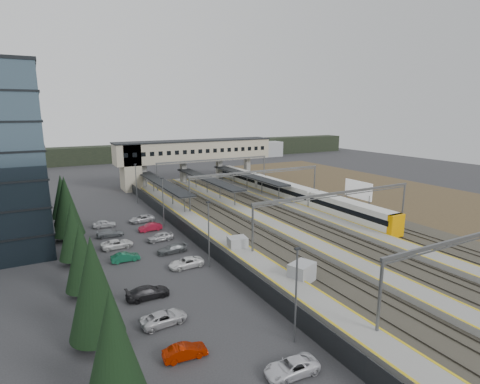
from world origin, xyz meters
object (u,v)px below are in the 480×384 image
footbridge (185,153)px  relay_cabin_far (237,245)px  billboard (358,191)px  train (285,191)px  relay_cabin_near (302,273)px

footbridge → relay_cabin_far: bearing=-102.6°
relay_cabin_far → billboard: size_ratio=0.41×
footbridge → train: bearing=-64.7°
billboard → relay_cabin_far: bearing=-164.8°
billboard → train: bearing=116.8°
relay_cabin_far → relay_cabin_near: bearing=-80.0°
relay_cabin_near → train: train is taller
footbridge → train: 29.41m
relay_cabin_far → billboard: 30.94m
relay_cabin_near → relay_cabin_far: 11.29m
relay_cabin_far → train: 31.50m
relay_cabin_near → relay_cabin_far: (-1.96, 11.12, -0.06)m
relay_cabin_near → billboard: size_ratio=0.50×
train → billboard: 15.24m
relay_cabin_far → footbridge: bearing=77.4°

